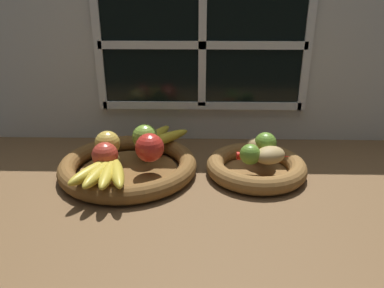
# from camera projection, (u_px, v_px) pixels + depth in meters

# --- Properties ---
(ground_plane) EXTENTS (1.40, 0.90, 0.03)m
(ground_plane) POSITION_uv_depth(u_px,v_px,m) (201.00, 182.00, 0.97)
(ground_plane) COLOR brown
(back_wall) EXTENTS (1.40, 0.05, 0.55)m
(back_wall) POSITION_uv_depth(u_px,v_px,m) (202.00, 54.00, 1.13)
(back_wall) COLOR silver
(back_wall) RESTS_ON ground_plane
(fruit_bowl_left) EXTENTS (0.37, 0.37, 0.05)m
(fruit_bowl_left) POSITION_uv_depth(u_px,v_px,m) (129.00, 166.00, 0.98)
(fruit_bowl_left) COLOR brown
(fruit_bowl_left) RESTS_ON ground_plane
(fruit_bowl_right) EXTENTS (0.27, 0.27, 0.05)m
(fruit_bowl_right) POSITION_uv_depth(u_px,v_px,m) (256.00, 167.00, 0.97)
(fruit_bowl_right) COLOR brown
(fruit_bowl_right) RESTS_ON ground_plane
(apple_golden_left) EXTENTS (0.07, 0.07, 0.07)m
(apple_golden_left) POSITION_uv_depth(u_px,v_px,m) (107.00, 143.00, 0.97)
(apple_golden_left) COLOR gold
(apple_golden_left) RESTS_ON fruit_bowl_left
(apple_green_back) EXTENTS (0.07, 0.07, 0.07)m
(apple_green_back) POSITION_uv_depth(u_px,v_px,m) (145.00, 137.00, 1.01)
(apple_green_back) COLOR #7AA338
(apple_green_back) RESTS_ON fruit_bowl_left
(apple_red_right) EXTENTS (0.08, 0.08, 0.08)m
(apple_red_right) POSITION_uv_depth(u_px,v_px,m) (150.00, 148.00, 0.93)
(apple_red_right) COLOR red
(apple_red_right) RESTS_ON fruit_bowl_left
(apple_red_front) EXTENTS (0.07, 0.07, 0.07)m
(apple_red_front) POSITION_uv_depth(u_px,v_px,m) (105.00, 155.00, 0.90)
(apple_red_front) COLOR #B73828
(apple_red_front) RESTS_ON fruit_bowl_left
(banana_bunch_front) EXTENTS (0.15, 0.17, 0.03)m
(banana_bunch_front) POSITION_uv_depth(u_px,v_px,m) (105.00, 172.00, 0.85)
(banana_bunch_front) COLOR gold
(banana_bunch_front) RESTS_ON fruit_bowl_left
(banana_bunch_back) EXTENTS (0.16, 0.19, 0.03)m
(banana_bunch_back) POSITION_uv_depth(u_px,v_px,m) (155.00, 137.00, 1.07)
(banana_bunch_back) COLOR yellow
(banana_bunch_back) RESTS_ON fruit_bowl_left
(potato_small) EXTENTS (0.10, 0.09, 0.05)m
(potato_small) POSITION_uv_depth(u_px,v_px,m) (270.00, 155.00, 0.92)
(potato_small) COLOR tan
(potato_small) RESTS_ON fruit_bowl_right
(potato_back) EXTENTS (0.10, 0.08, 0.04)m
(potato_back) POSITION_uv_depth(u_px,v_px,m) (262.00, 146.00, 0.99)
(potato_back) COLOR #A38451
(potato_back) RESTS_ON fruit_bowl_right
(lime_near) EXTENTS (0.05, 0.05, 0.05)m
(lime_near) POSITION_uv_depth(u_px,v_px,m) (250.00, 154.00, 0.92)
(lime_near) COLOR olive
(lime_near) RESTS_ON fruit_bowl_right
(lime_far) EXTENTS (0.06, 0.06, 0.06)m
(lime_far) POSITION_uv_depth(u_px,v_px,m) (265.00, 143.00, 0.98)
(lime_far) COLOR olive
(lime_far) RESTS_ON fruit_bowl_right
(chili_pepper) EXTENTS (0.14, 0.02, 0.02)m
(chili_pepper) POSITION_uv_depth(u_px,v_px,m) (264.00, 156.00, 0.95)
(chili_pepper) COLOR red
(chili_pepper) RESTS_ON fruit_bowl_right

